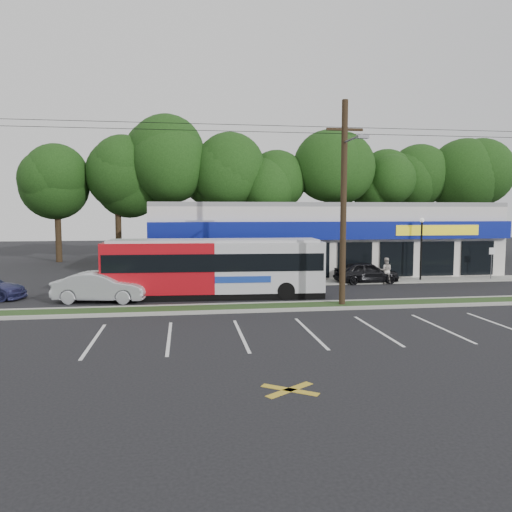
{
  "coord_description": "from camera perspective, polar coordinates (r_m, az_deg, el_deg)",
  "views": [
    {
      "loc": [
        -4.71,
        -22.48,
        4.69
      ],
      "look_at": [
        -0.72,
        5.0,
        2.19
      ],
      "focal_mm": 35.0,
      "sensor_mm": 36.0,
      "label": 1
    }
  ],
  "objects": [
    {
      "name": "ground",
      "position": [
        23.45,
        3.52,
        -6.41
      ],
      "size": [
        120.0,
        120.0,
        0.0
      ],
      "primitive_type": "plane",
      "color": "black",
      "rests_on": "ground"
    },
    {
      "name": "grass_strip",
      "position": [
        24.39,
        3.04,
        -5.81
      ],
      "size": [
        40.0,
        1.6,
        0.12
      ],
      "primitive_type": "cube",
      "color": "#233516",
      "rests_on": "ground"
    },
    {
      "name": "curb_south",
      "position": [
        23.58,
        3.45,
        -6.17
      ],
      "size": [
        40.0,
        0.25,
        0.14
      ],
      "primitive_type": "cube",
      "color": "#9E9E93",
      "rests_on": "ground"
    },
    {
      "name": "curb_north",
      "position": [
        25.21,
        2.66,
        -5.43
      ],
      "size": [
        40.0,
        0.25,
        0.14
      ],
      "primitive_type": "cube",
      "color": "#9E9E93",
      "rests_on": "ground"
    },
    {
      "name": "sidewalk",
      "position": [
        33.27,
        8.8,
        -2.94
      ],
      "size": [
        32.0,
        2.2,
        0.1
      ],
      "primitive_type": "cube",
      "color": "#9E9E93",
      "rests_on": "ground"
    },
    {
      "name": "strip_mall",
      "position": [
        39.78,
        6.63,
        2.17
      ],
      "size": [
        25.0,
        12.55,
        5.3
      ],
      "color": "silver",
      "rests_on": "ground"
    },
    {
      "name": "utility_pole",
      "position": [
        24.6,
        9.66,
        6.75
      ],
      "size": [
        50.0,
        2.77,
        10.0
      ],
      "color": "black",
      "rests_on": "ground"
    },
    {
      "name": "lamp_post",
      "position": [
        35.06,
        18.38,
        1.58
      ],
      "size": [
        0.3,
        0.3,
        4.25
      ],
      "color": "black",
      "rests_on": "ground"
    },
    {
      "name": "sign_post",
      "position": [
        37.46,
        25.34,
        -0.15
      ],
      "size": [
        0.45,
        0.1,
        2.23
      ],
      "color": "#59595E",
      "rests_on": "ground"
    },
    {
      "name": "tree_line",
      "position": [
        49.4,
        1.94,
        9.47
      ],
      "size": [
        46.76,
        6.76,
        11.83
      ],
      "color": "black",
      "rests_on": "ground"
    },
    {
      "name": "metrobus",
      "position": [
        27.2,
        -4.76,
        -1.23
      ],
      "size": [
        11.92,
        3.05,
        3.18
      ],
      "rotation": [
        0.0,
        0.0,
        -0.05
      ],
      "color": "#B30D16",
      "rests_on": "ground"
    },
    {
      "name": "car_dark",
      "position": [
        33.38,
        12.5,
        -1.83
      ],
      "size": [
        4.19,
        1.73,
        1.42
      ],
      "primitive_type": "imported",
      "rotation": [
        0.0,
        0.0,
        1.58
      ],
      "color": "black",
      "rests_on": "ground"
    },
    {
      "name": "car_silver",
      "position": [
        27.04,
        -17.33,
        -3.41
      ],
      "size": [
        4.92,
        2.33,
        1.56
      ],
      "primitive_type": "imported",
      "rotation": [
        0.0,
        0.0,
        1.42
      ],
      "color": "#ABAFB3",
      "rests_on": "ground"
    },
    {
      "name": "pedestrian_a",
      "position": [
        29.59,
        5.51,
        -2.43
      ],
      "size": [
        0.68,
        0.55,
        1.61
      ],
      "primitive_type": "imported",
      "rotation": [
        0.0,
        0.0,
        3.46
      ],
      "color": "silver",
      "rests_on": "ground"
    },
    {
      "name": "pedestrian_b",
      "position": [
        33.3,
        14.6,
        -1.64
      ],
      "size": [
        0.98,
        0.85,
        1.71
      ],
      "primitive_type": "imported",
      "rotation": [
        0.0,
        0.0,
        2.86
      ],
      "color": "beige",
      "rests_on": "ground"
    }
  ]
}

